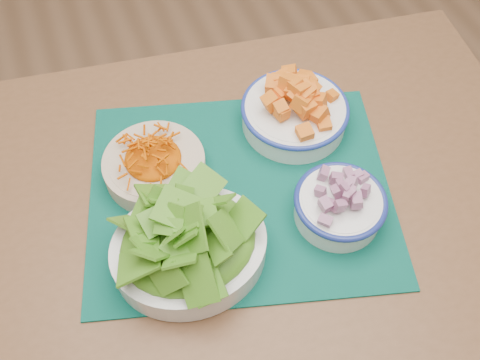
{
  "coord_description": "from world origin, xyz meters",
  "views": [
    {
      "loc": [
        -0.31,
        -0.58,
        1.51
      ],
      "look_at": [
        -0.13,
        -0.12,
        0.78
      ],
      "focal_mm": 40.0,
      "sensor_mm": 36.0,
      "label": 1
    }
  ],
  "objects_px": {
    "carrot_bowl": "(154,163)",
    "lettuce_bowl": "(188,243)",
    "table": "(243,221)",
    "squash_bowl": "(295,108)",
    "placemat": "(240,191)",
    "onion_bowl": "(340,203)"
  },
  "relations": [
    {
      "from": "lettuce_bowl",
      "to": "onion_bowl",
      "type": "distance_m",
      "value": 0.25
    },
    {
      "from": "squash_bowl",
      "to": "onion_bowl",
      "type": "height_order",
      "value": "squash_bowl"
    },
    {
      "from": "squash_bowl",
      "to": "onion_bowl",
      "type": "xyz_separation_m",
      "value": [
        -0.01,
        -0.21,
        -0.0
      ]
    },
    {
      "from": "placemat",
      "to": "lettuce_bowl",
      "type": "relative_size",
      "value": 2.08
    },
    {
      "from": "placemat",
      "to": "carrot_bowl",
      "type": "xyz_separation_m",
      "value": [
        -0.12,
        0.08,
        0.03
      ]
    },
    {
      "from": "carrot_bowl",
      "to": "onion_bowl",
      "type": "distance_m",
      "value": 0.32
    },
    {
      "from": "onion_bowl",
      "to": "carrot_bowl",
      "type": "bearing_deg",
      "value": 143.57
    },
    {
      "from": "lettuce_bowl",
      "to": "onion_bowl",
      "type": "bearing_deg",
      "value": -1.04
    },
    {
      "from": "carrot_bowl",
      "to": "squash_bowl",
      "type": "xyz_separation_m",
      "value": [
        0.27,
        0.02,
        0.01
      ]
    },
    {
      "from": "table",
      "to": "placemat",
      "type": "xyz_separation_m",
      "value": [
        -0.01,
        -0.0,
        0.11
      ]
    },
    {
      "from": "onion_bowl",
      "to": "placemat",
      "type": "bearing_deg",
      "value": 141.82
    },
    {
      "from": "lettuce_bowl",
      "to": "carrot_bowl",
      "type": "bearing_deg",
      "value": 93.42
    },
    {
      "from": "table",
      "to": "lettuce_bowl",
      "type": "distance_m",
      "value": 0.23
    },
    {
      "from": "carrot_bowl",
      "to": "onion_bowl",
      "type": "relative_size",
      "value": 1.26
    },
    {
      "from": "carrot_bowl",
      "to": "lettuce_bowl",
      "type": "bearing_deg",
      "value": -88.05
    },
    {
      "from": "squash_bowl",
      "to": "table",
      "type": "bearing_deg",
      "value": -144.14
    },
    {
      "from": "lettuce_bowl",
      "to": "squash_bowl",
      "type": "bearing_deg",
      "value": 38.05
    },
    {
      "from": "squash_bowl",
      "to": "onion_bowl",
      "type": "distance_m",
      "value": 0.21
    },
    {
      "from": "carrot_bowl",
      "to": "onion_bowl",
      "type": "height_order",
      "value": "onion_bowl"
    },
    {
      "from": "table",
      "to": "onion_bowl",
      "type": "height_order",
      "value": "onion_bowl"
    },
    {
      "from": "squash_bowl",
      "to": "placemat",
      "type": "bearing_deg",
      "value": -144.72
    },
    {
      "from": "carrot_bowl",
      "to": "squash_bowl",
      "type": "relative_size",
      "value": 0.94
    }
  ]
}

